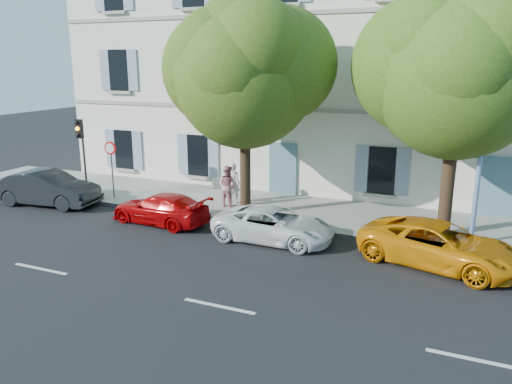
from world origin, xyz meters
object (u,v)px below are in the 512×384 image
at_px(car_white_coupe, 273,225).
at_px(tree_left, 245,78).
at_px(car_red_coupe, 160,209).
at_px(tree_right, 458,76).
at_px(traffic_light, 81,142).
at_px(road_sign, 111,157).
at_px(street_lamp, 487,100).
at_px(car_dark_sedan, 47,188).
at_px(pedestrian_b, 227,186).
at_px(car_yellow_supercar, 439,245).
at_px(pedestrian_a, 233,183).

distance_m(car_white_coupe, tree_left, 5.62).
distance_m(car_red_coupe, tree_left, 5.87).
xyz_separation_m(tree_right, traffic_light, (-14.91, -1.08, -2.90)).
distance_m(car_white_coupe, road_sign, 8.72).
xyz_separation_m(road_sign, street_lamp, (14.66, -0.20, 2.92)).
xyz_separation_m(car_dark_sedan, tree_right, (15.94, 2.25, 4.82)).
relative_size(car_red_coupe, tree_right, 0.47).
height_order(car_dark_sedan, street_lamp, street_lamp).
distance_m(car_white_coupe, pedestrian_b, 4.23).
height_order(car_white_coupe, tree_right, tree_right).
bearing_deg(car_yellow_supercar, road_sign, 96.64).
bearing_deg(pedestrian_b, car_yellow_supercar, 171.75).
bearing_deg(tree_left, car_dark_sedan, -168.76).
distance_m(car_dark_sedan, car_white_coupe, 10.57).
bearing_deg(pedestrian_a, traffic_light, 18.12).
xyz_separation_m(car_dark_sedan, pedestrian_b, (7.42, 2.45, 0.27)).
distance_m(traffic_light, pedestrian_a, 6.86).
bearing_deg(car_red_coupe, pedestrian_b, 155.17).
bearing_deg(pedestrian_a, car_red_coupe, 66.30).
bearing_deg(traffic_light, car_red_coupe, -15.80).
xyz_separation_m(tree_right, street_lamp, (0.91, -0.81, -0.67)).
distance_m(car_dark_sedan, tree_left, 9.92).
xyz_separation_m(tree_left, road_sign, (-6.39, -0.08, -3.45)).
height_order(traffic_light, pedestrian_a, traffic_light).
distance_m(car_dark_sedan, traffic_light, 2.47).
xyz_separation_m(tree_left, street_lamp, (8.27, -0.27, -0.53)).
bearing_deg(tree_right, road_sign, -177.44).
relative_size(tree_left, traffic_light, 2.36).
bearing_deg(car_white_coupe, pedestrian_b, 48.88).
height_order(road_sign, pedestrian_a, road_sign).
bearing_deg(pedestrian_a, tree_right, 176.66).
relative_size(car_yellow_supercar, pedestrian_b, 2.74).
height_order(traffic_light, road_sign, traffic_light).
distance_m(tree_right, pedestrian_a, 9.70).
relative_size(car_red_coupe, pedestrian_b, 2.31).
distance_m(car_yellow_supercar, pedestrian_a, 9.20).
height_order(street_lamp, pedestrian_b, street_lamp).
bearing_deg(car_dark_sedan, street_lamp, -91.40).
bearing_deg(car_red_coupe, car_white_coupe, 93.69).
distance_m(car_yellow_supercar, road_sign, 13.97).
height_order(tree_right, traffic_light, tree_right).
distance_m(tree_right, traffic_light, 15.23).
distance_m(tree_left, road_sign, 7.27).
bearing_deg(car_white_coupe, car_dark_sedan, 88.66).
xyz_separation_m(car_red_coupe, pedestrian_b, (1.55, 2.66, 0.44)).
bearing_deg(road_sign, pedestrian_a, 14.95).
height_order(car_white_coupe, pedestrian_b, pedestrian_b).
relative_size(tree_left, pedestrian_b, 4.72).
height_order(car_dark_sedan, car_white_coupe, car_dark_sedan).
distance_m(car_white_coupe, traffic_light, 9.88).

